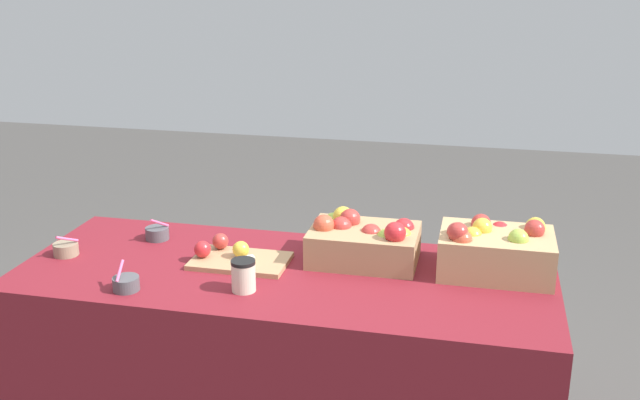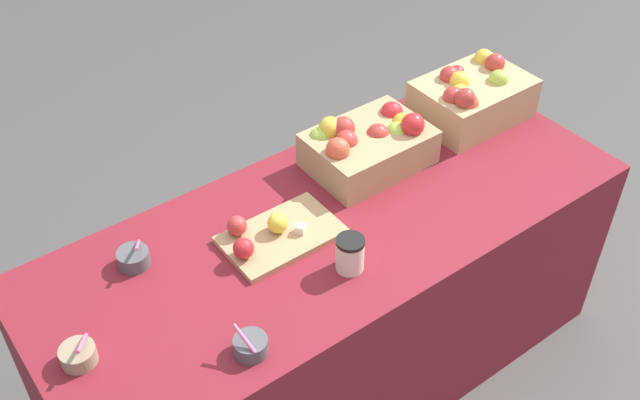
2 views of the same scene
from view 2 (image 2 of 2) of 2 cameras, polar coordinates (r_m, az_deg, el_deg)
name	(u,v)px [view 2 (image 2 of 2)]	position (r m, az deg, el deg)	size (l,w,h in m)	color
ground_plane	(331,368)	(2.85, 0.85, -12.59)	(10.00, 10.00, 0.00)	#474442
table	(332,301)	(2.56, 0.94, -7.65)	(1.90, 0.76, 0.74)	maroon
apple_crate_left	(472,96)	(2.73, 11.40, 7.69)	(0.39, 0.28, 0.21)	tan
apple_crate_middle	(368,144)	(2.47, 3.65, 4.24)	(0.39, 0.27, 0.19)	tan
cutting_board_front	(272,234)	(2.22, -3.65, -2.61)	(0.35, 0.22, 0.08)	tan
sample_bowl_near	(134,258)	(2.21, -13.91, -4.27)	(0.09, 0.10, 0.10)	#4C4C51
sample_bowl_mid	(78,355)	(2.01, -17.81, -11.09)	(0.09, 0.09, 0.09)	gray
sample_bowl_far	(251,346)	(1.95, -5.28, -10.91)	(0.09, 0.09, 0.10)	#4C4C51
coffee_cup	(350,254)	(2.11, 2.28, -4.09)	(0.08, 0.08, 0.11)	beige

